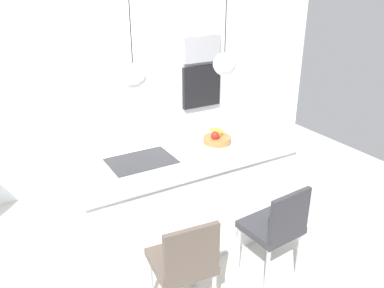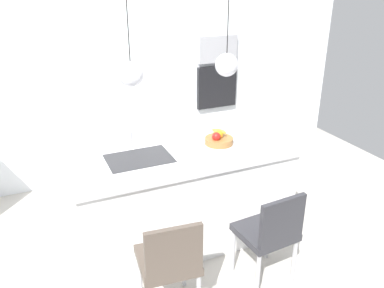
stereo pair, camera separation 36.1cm
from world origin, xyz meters
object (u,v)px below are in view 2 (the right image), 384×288
(microwave, at_px, (217,49))
(chair_middle, at_px, (270,231))
(oven, at_px, (216,87))
(fruit_bowl, at_px, (218,139))
(chair_near, at_px, (169,260))

(microwave, distance_m, chair_middle, 2.73)
(oven, bearing_deg, fruit_bowl, -116.48)
(fruit_bowl, bearing_deg, chair_middle, -86.69)
(chair_middle, bearing_deg, microwave, 73.17)
(fruit_bowl, height_order, chair_middle, fruit_bowl)
(microwave, bearing_deg, chair_near, -123.63)
(chair_near, bearing_deg, microwave, 56.37)
(fruit_bowl, bearing_deg, chair_near, -134.19)
(microwave, height_order, chair_middle, microwave)
(fruit_bowl, xyz_separation_m, chair_near, (-0.83, -0.85, -0.50))
(fruit_bowl, relative_size, oven, 0.48)
(fruit_bowl, distance_m, microwave, 1.83)
(microwave, distance_m, chair_near, 3.09)
(fruit_bowl, relative_size, chair_near, 0.31)
(fruit_bowl, height_order, oven, oven)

